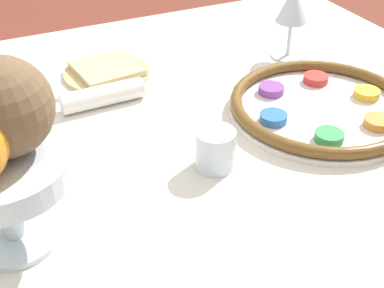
% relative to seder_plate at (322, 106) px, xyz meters
% --- Properties ---
extents(dining_table, '(1.23, 0.99, 0.74)m').
position_rel_seder_plate_xyz_m(dining_table, '(0.25, -0.06, -0.39)').
color(dining_table, silver).
rests_on(dining_table, ground_plane).
extents(seder_plate, '(0.32, 0.32, 0.03)m').
position_rel_seder_plate_xyz_m(seder_plate, '(0.00, 0.00, 0.00)').
color(seder_plate, silver).
rests_on(seder_plate, dining_table).
extents(wine_glass, '(0.07, 0.07, 0.15)m').
position_rel_seder_plate_xyz_m(wine_glass, '(-0.08, -0.22, 0.09)').
color(wine_glass, silver).
rests_on(wine_glass, dining_table).
extents(fruit_stand, '(0.17, 0.17, 0.12)m').
position_rel_seder_plate_xyz_m(fruit_stand, '(0.53, 0.08, 0.08)').
color(fruit_stand, silver).
rests_on(fruit_stand, dining_table).
extents(coconut, '(0.12, 0.12, 0.12)m').
position_rel_seder_plate_xyz_m(coconut, '(0.51, 0.08, 0.17)').
color(coconut, brown).
rests_on(coconut, fruit_stand).
extents(bread_plate, '(0.17, 0.17, 0.02)m').
position_rel_seder_plate_xyz_m(bread_plate, '(0.29, -0.30, -0.01)').
color(bread_plate, tan).
rests_on(bread_plate, dining_table).
extents(napkin_roll, '(0.15, 0.04, 0.04)m').
position_rel_seder_plate_xyz_m(napkin_roll, '(0.33, -0.19, 0.00)').
color(napkin_roll, white).
rests_on(napkin_roll, dining_table).
extents(cup_mid, '(0.06, 0.06, 0.06)m').
position_rel_seder_plate_xyz_m(cup_mid, '(0.24, 0.06, 0.02)').
color(cup_mid, silver).
rests_on(cup_mid, dining_table).
extents(spoon, '(0.16, 0.07, 0.01)m').
position_rel_seder_plate_xyz_m(spoon, '(0.35, -0.23, -0.01)').
color(spoon, silver).
rests_on(spoon, dining_table).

